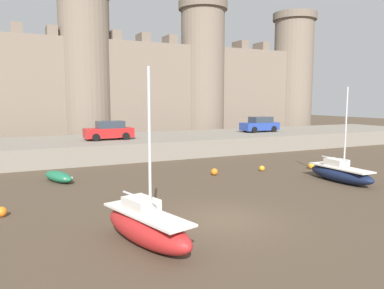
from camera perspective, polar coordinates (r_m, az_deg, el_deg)
The scene contains 12 objects.
ground_plane at distance 15.83m, azimuth 4.74°, elevation -11.39°, with size 160.00×160.00×0.00m, color #4C3D2D.
quay_road at distance 34.12m, azimuth -12.42°, elevation -0.36°, with size 71.73×10.00×1.51m, color gray.
castle at distance 44.72m, azimuth -15.91°, elevation 9.98°, with size 65.98×6.25×20.30m.
sailboat_near_channel_left at distance 24.35m, azimuth 21.64°, elevation -4.03°, with size 1.33×4.65×5.69m.
rowboat_midflat_centre at distance 24.07m, azimuth -19.68°, elevation -4.59°, with size 1.89×2.98×0.64m.
sailboat_foreground_right at distance 13.15m, azimuth -6.95°, elevation -12.24°, with size 2.45×4.77×6.01m.
mooring_buoy_near_channel at distance 18.02m, azimuth -27.02°, elevation -9.13°, with size 0.44×0.44×0.44m, color orange.
mooring_buoy_off_centre at distance 26.52m, azimuth 10.61°, elevation -3.59°, with size 0.38×0.38×0.38m, color orange.
mooring_buoy_near_shore at distance 28.19m, azimuth 17.75°, elevation -3.08°, with size 0.49×0.49×0.49m, color orange.
mooring_buoy_mid_mud at distance 24.69m, azimuth 3.44°, elevation -4.18°, with size 0.45×0.45×0.45m, color orange.
car_quay_centre_east at distance 33.06m, azimuth -12.51°, elevation 2.08°, with size 4.13×1.94×1.62m.
car_quay_west at distance 40.72m, azimuth 10.30°, elevation 3.01°, with size 4.13×1.94×1.62m.
Camera 1 is at (-7.61, -12.97, 4.96)m, focal length 35.00 mm.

